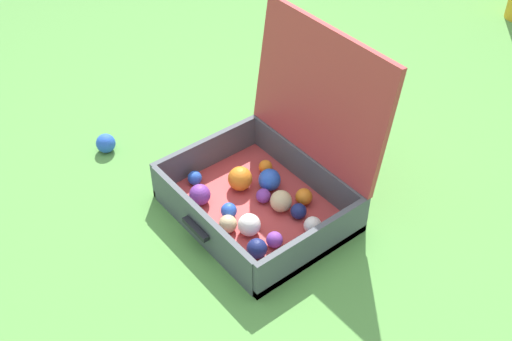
{
  "coord_description": "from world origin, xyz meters",
  "views": [
    {
      "loc": [
        1.19,
        -0.92,
        1.46
      ],
      "look_at": [
        0.05,
        -0.0,
        0.18
      ],
      "focal_mm": 46.23,
      "sensor_mm": 36.0,
      "label": 1
    }
  ],
  "objects": [
    {
      "name": "ground_plane",
      "position": [
        0.0,
        0.0,
        0.0
      ],
      "size": [
        16.0,
        16.0,
        0.0
      ],
      "primitive_type": "plane",
      "color": "#569342"
    },
    {
      "name": "stray_ball_on_grass",
      "position": [
        -0.52,
        -0.22,
        0.03
      ],
      "size": [
        0.07,
        0.07,
        0.07
      ],
      "primitive_type": "sphere",
      "color": "blue",
      "rests_on": "ground"
    },
    {
      "name": "open_suitcase",
      "position": [
        0.05,
        0.06,
        0.12
      ],
      "size": [
        0.53,
        0.51,
        0.56
      ],
      "color": "#B23838",
      "rests_on": "ground"
    }
  ]
}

